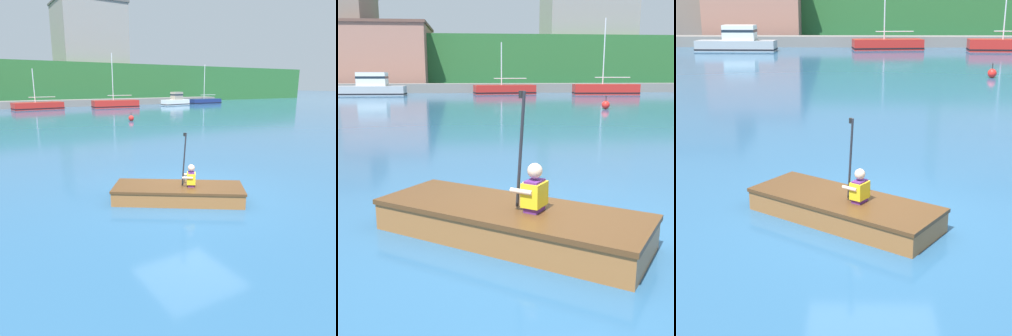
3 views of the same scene
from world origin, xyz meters
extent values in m
plane|color=#28567F|center=(0.00, 0.00, 0.00)|extent=(300.00, 300.00, 0.00)
cube|color=#28602D|center=(0.00, 53.61, 3.10)|extent=(120.00, 20.00, 6.19)
cube|color=#9E6B5B|center=(-10.03, 46.50, 3.51)|extent=(9.01, 11.06, 7.01)
cube|color=brown|center=(-10.03, 46.50, 7.16)|extent=(9.31, 11.36, 0.30)
cube|color=gray|center=(13.76, 49.39, 7.74)|extent=(10.36, 8.99, 15.48)
cube|color=slate|center=(0.00, 38.65, 0.45)|extent=(61.90, 2.40, 0.90)
cube|color=red|center=(2.33, 35.24, 0.42)|extent=(5.86, 2.66, 0.83)
cube|color=black|center=(2.33, 35.24, 0.15)|extent=(5.91, 2.71, 0.10)
cylinder|color=silver|center=(2.05, 35.21, 2.76)|extent=(0.10, 0.10, 3.86)
cylinder|color=silver|center=(2.90, 35.31, 1.43)|extent=(3.10, 0.44, 0.07)
cube|color=red|center=(11.52, 33.49, 0.47)|extent=(5.99, 2.17, 0.94)
cube|color=black|center=(11.52, 33.49, 0.16)|extent=(6.03, 2.21, 0.10)
cylinder|color=silver|center=(11.23, 33.51, 3.83)|extent=(0.10, 0.10, 5.79)
cylinder|color=silver|center=(12.11, 33.45, 1.54)|extent=(3.23, 0.31, 0.07)
cube|color=#9EA3A8|center=(-9.73, 33.55, 0.41)|extent=(6.25, 1.97, 0.82)
cube|color=black|center=(-9.73, 33.55, 0.14)|extent=(6.29, 2.01, 0.10)
cube|color=silver|center=(-9.41, 33.55, 1.41)|extent=(2.51, 1.53, 1.17)
cube|color=#19232D|center=(-9.41, 33.55, 1.55)|extent=(2.53, 1.55, 0.20)
cube|color=#935B2D|center=(-0.53, -0.22, 0.19)|extent=(3.25, 2.73, 0.39)
cube|color=#513219|center=(-0.53, -0.22, 0.36)|extent=(3.31, 2.78, 0.06)
cube|color=#513219|center=(-0.53, -0.22, 0.35)|extent=(2.77, 2.31, 0.02)
cone|color=#935B2D|center=(-1.78, 0.64, 0.21)|extent=(0.55, 0.55, 0.35)
cube|color=#935B2D|center=(-0.33, -0.36, 0.34)|extent=(0.74, 0.97, 0.03)
cube|color=#592672|center=(-0.27, -0.40, 0.57)|extent=(0.27, 0.29, 0.36)
cube|color=yellow|center=(-0.27, -0.40, 0.59)|extent=(0.34, 0.36, 0.27)
sphere|color=beige|center=(-0.27, -0.40, 0.85)|extent=(0.17, 0.17, 0.17)
cylinder|color=beige|center=(-0.26, -0.23, 0.64)|extent=(0.25, 0.19, 0.06)
cylinder|color=beige|center=(-0.43, -0.48, 0.64)|extent=(0.25, 0.19, 0.06)
cylinder|color=#232328|center=(-0.41, -0.30, 1.06)|extent=(0.11, 0.09, 1.31)
cylinder|color=black|center=(-0.41, -0.30, 1.68)|extent=(0.05, 0.05, 0.08)
sphere|color=red|center=(6.43, 17.69, 0.22)|extent=(0.44, 0.44, 0.44)
cylinder|color=black|center=(6.43, 17.69, 0.58)|extent=(0.04, 0.04, 0.28)
camera|label=1|loc=(-4.77, -6.79, 2.83)|focal=35.00mm
camera|label=2|loc=(-0.97, -4.87, 1.90)|focal=45.00mm
camera|label=3|loc=(-0.36, -8.02, 3.34)|focal=55.00mm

